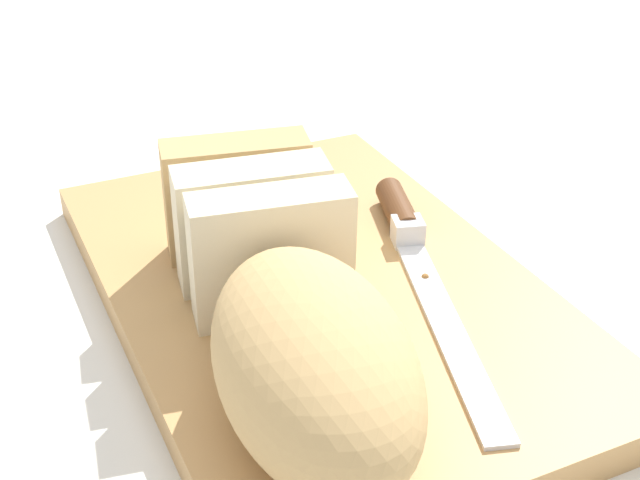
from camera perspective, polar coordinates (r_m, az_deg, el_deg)
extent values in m
plane|color=silver|center=(0.60, 0.00, -4.35)|extent=(3.00, 3.00, 0.00)
cube|color=tan|center=(0.59, 0.00, -3.45)|extent=(0.43, 0.28, 0.02)
ellipsoid|color=tan|center=(0.44, -0.44, -7.94)|extent=(0.20, 0.12, 0.08)
cube|color=beige|center=(0.53, -3.18, -1.01)|extent=(0.05, 0.10, 0.09)
cube|color=beige|center=(0.57, -4.42, 1.00)|extent=(0.05, 0.10, 0.09)
cube|color=tan|center=(0.60, -5.41, 2.79)|extent=(0.05, 0.10, 0.09)
cube|color=silver|center=(0.54, 8.25, -5.61)|extent=(0.21, 0.07, 0.00)
cylinder|color=#593319|center=(0.65, 5.08, 2.03)|extent=(0.07, 0.04, 0.02)
cube|color=silver|center=(0.63, 5.73, 0.56)|extent=(0.02, 0.03, 0.02)
sphere|color=#996633|center=(0.59, 6.85, -2.42)|extent=(0.01, 0.01, 0.01)
sphere|color=#996633|center=(0.60, -4.07, -1.47)|extent=(0.01, 0.01, 0.01)
sphere|color=#996633|center=(0.55, -3.32, -4.51)|extent=(0.00, 0.00, 0.00)
sphere|color=#996633|center=(0.62, -2.12, -0.44)|extent=(0.00, 0.00, 0.00)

